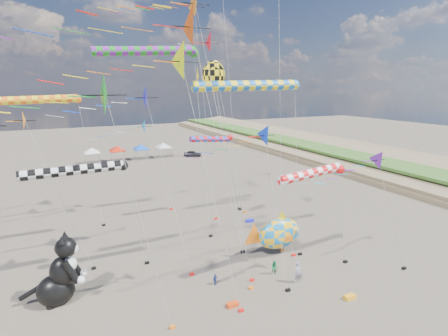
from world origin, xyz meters
name	(u,v)px	position (x,y,z in m)	size (l,w,h in m)	color
delta_kite_1	(96,99)	(-10.16, 4.69, 14.86)	(10.33, 2.34, 16.30)	#10831A
delta_kite_2	(257,144)	(-0.33, 4.90, 11.74)	(7.69, 1.66, 12.97)	#1033D9
delta_kite_3	(144,130)	(-2.82, 26.52, 10.43)	(8.46, 1.98, 11.74)	#1B97D9
delta_kite_5	(198,3)	(-3.38, 7.37, 20.57)	(10.66, 2.22, 21.98)	orange
delta_kite_6	(371,169)	(8.62, 3.25, 9.48)	(9.95, 1.61, 10.70)	#63209E
delta_kite_7	(132,102)	(-7.19, 10.33, 14.39)	(9.69, 1.99, 15.71)	#1B1DBA
delta_kite_8	(185,6)	(0.67, 20.96, 23.28)	(10.92, 2.55, 24.82)	#FF9A0D
delta_kite_9	(17,127)	(-14.72, 14.98, 12.59)	(8.86, 1.70, 13.83)	orange
delta_kite_10	(201,44)	(2.61, 21.56, 19.79)	(13.95, 2.48, 21.32)	red
delta_kite_11	(197,27)	(-3.85, 6.40, 18.98)	(14.52, 2.89, 20.67)	#C13E03
delta_kite_12	(179,64)	(-5.76, 4.27, 16.66)	(10.49, 2.43, 18.13)	#D2E40F
windsock_0	(151,52)	(-4.08, 16.70, 18.37)	(10.54, 0.85, 18.86)	#198A1D
windsock_1	(315,173)	(5.95, 6.34, 8.74)	(7.77, 0.78, 9.18)	red
windsock_2	(213,139)	(4.39, 22.55, 9.36)	(6.80, 0.71, 9.79)	red
windsock_3	(43,100)	(-13.00, 24.69, 14.13)	(8.81, 0.85, 14.61)	orange
windsock_4	(253,86)	(1.85, 9.30, 15.47)	(10.54, 0.83, 15.94)	blue
windsock_5	(79,170)	(-10.87, 13.91, 9.13)	(9.22, 0.83, 9.58)	black
angelfish_kite	(212,78)	(0.50, 14.00, 16.21)	(3.74, 3.02, 17.66)	yellow
cat_inflatable	(58,268)	(-13.04, 11.09, 2.68)	(3.98, 1.99, 5.37)	black
fish_inflatable	(279,233)	(5.63, 10.41, 2.07)	(5.96, 2.39, 4.33)	#137BC0
person_adult	(298,272)	(4.19, 5.57, 0.91)	(0.66, 0.43, 1.81)	gray
child_green	(275,268)	(3.22, 7.43, 0.62)	(0.60, 0.47, 1.24)	#18743F
child_blue	(215,279)	(-1.92, 8.19, 0.46)	(0.54, 0.23, 0.93)	#263F92
kite_bag_0	(250,221)	(7.19, 18.50, 0.15)	(0.90, 0.44, 0.30)	#1618DF
kite_bag_1	(350,297)	(6.33, 2.07, 0.15)	(0.90, 0.44, 0.30)	#F7A414
kite_bag_2	(233,304)	(-1.94, 5.05, 0.15)	(0.90, 0.44, 0.30)	#E33F10
tent_row	(129,146)	(1.50, 60.00, 3.15)	(19.20, 4.20, 3.80)	white
parked_car	(193,154)	(15.07, 58.00, 0.66)	(1.56, 3.87, 1.32)	#26262D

